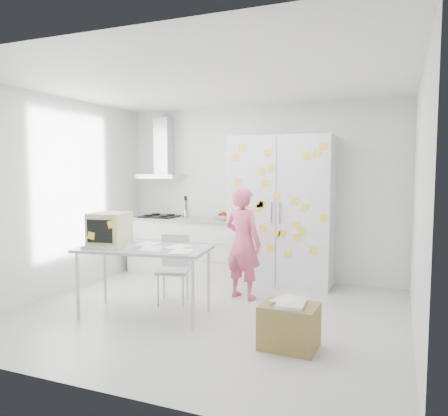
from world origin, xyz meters
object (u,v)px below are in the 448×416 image
at_px(person, 243,243).
at_px(desk, 122,238).
at_px(cardboard_box, 289,325).
at_px(chair, 174,264).

xyz_separation_m(person, desk, (-1.14, -1.09, 0.16)).
relative_size(person, cardboard_box, 2.73).
bearing_deg(cardboard_box, chair, 152.65).
bearing_deg(person, cardboard_box, 141.94).
relative_size(desk, cardboard_box, 2.92).
bearing_deg(desk, person, 35.56).
bearing_deg(person, desk, 60.79).
height_order(person, desk, person).
distance_m(chair, cardboard_box, 1.97).
height_order(person, cardboard_box, person).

